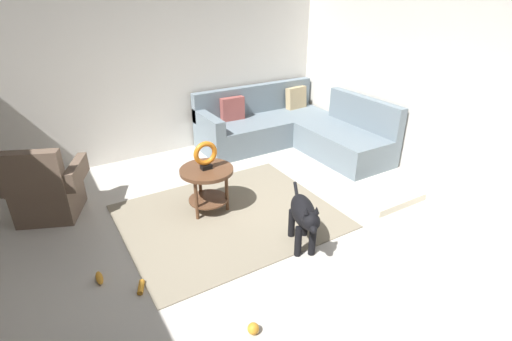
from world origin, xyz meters
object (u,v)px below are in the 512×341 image
armchair (46,191)px  dog_bed_mat (384,195)px  sectional_couch (292,130)px  side_table (207,179)px  torus_sculpture (206,155)px  dog_toy_bone (99,278)px  dog (304,216)px  dog_toy_ball (253,329)px  dog_toy_rope (141,287)px

armchair → dog_bed_mat: 3.94m
sectional_couch → side_table: bearing=-151.2°
torus_sculpture → dog_toy_bone: (-1.34, -0.57, -0.68)m
sectional_couch → dog: sectional_couch is taller
dog_toy_ball → dog_toy_bone: 1.49m
torus_sculpture → dog: size_ratio=0.41×
side_table → dog: size_ratio=0.76×
dog → side_table: bearing=-41.4°
torus_sculpture → dog_bed_mat: (1.97, -0.86, -0.67)m
side_table → dog_toy_rope: size_ratio=3.95×
sectional_couch → dog_toy_bone: size_ratio=12.50×
sectional_couch → dog_toy_ball: (-2.43, -2.86, -0.24)m
dog → dog_toy_bone: bearing=7.7°
side_table → sectional_couch: bearing=28.8°
armchair → torus_sculpture: 1.82m
dog_toy_bone → torus_sculpture: bearing=23.1°
torus_sculpture → sectional_couch: bearing=28.8°
sectional_couch → dog_toy_ball: bearing=-130.3°
dog_toy_bone → sectional_couch: bearing=26.5°
sectional_couch → dog_toy_rope: bearing=-147.1°
torus_sculpture → dog_toy_ball: bearing=-104.3°
dog_bed_mat → armchair: bearing=154.7°
dog_bed_mat → dog: bearing=-169.8°
side_table → dog: 1.23m
armchair → dog_toy_ball: armchair is taller
armchair → dog: size_ratio=1.22×
torus_sculpture → dog_toy_ball: 1.95m
dog_toy_ball → side_table: bearing=75.7°
sectional_couch → armchair: (-3.56, -0.26, 0.03)m
dog_toy_ball → dog_toy_rope: (-0.60, 0.90, -0.02)m
dog_toy_ball → dog_toy_bone: dog_toy_ball is taller
side_table → dog_bed_mat: 2.18m
dog_toy_rope → dog_bed_mat: bearing=0.3°
armchair → dog_bed_mat: (3.55, -1.68, -0.28)m
sectional_couch → dog_toy_bone: 3.71m
dog_toy_bone → dog_toy_ball: bearing=-53.8°
torus_sculpture → dog_toy_bone: 1.61m
side_table → dog_toy_bone: (-1.34, -0.57, -0.39)m
sectional_couch → dog_bed_mat: (-0.01, -1.94, -0.24)m
dog_bed_mat → dog_toy_bone: 3.32m
sectional_couch → dog: 2.65m
sectional_couch → dog_bed_mat: bearing=-90.2°
dog_toy_ball → dog: bearing=34.3°
dog_toy_ball → dog_toy_rope: bearing=123.5°
sectional_couch → armchair: bearing=-175.7°
side_table → dog_toy_rope: 1.42m
armchair → side_table: (1.58, -0.82, 0.09)m
sectional_couch → dog_toy_bone: bearing=-153.5°
torus_sculpture → dog_bed_mat: bearing=-23.5°
armchair → dog_toy_bone: bearing=-57.2°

